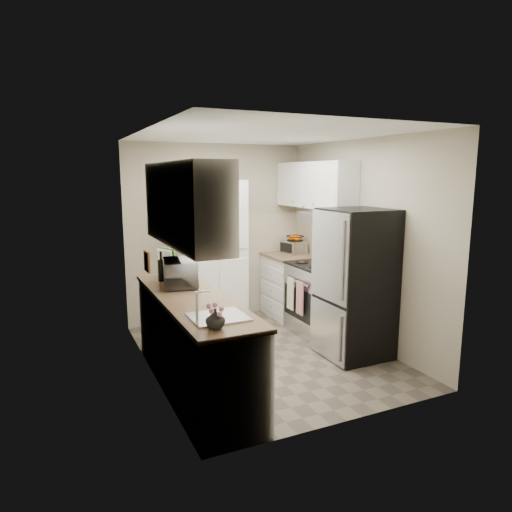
{
  "coord_description": "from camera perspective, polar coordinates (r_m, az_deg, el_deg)",
  "views": [
    {
      "loc": [
        -2.21,
        -4.53,
        2.08
      ],
      "look_at": [
        -0.05,
        0.15,
        1.15
      ],
      "focal_mm": 32.0,
      "sensor_mm": 36.0,
      "label": 1
    }
  ],
  "objects": [
    {
      "name": "pantry_cabinet",
      "position": [
        6.27,
        -5.72,
        0.25
      ],
      "size": [
        0.9,
        0.55,
        2.0
      ],
      "primitive_type": "cube",
      "color": "white",
      "rests_on": "ground"
    },
    {
      "name": "countertop_left",
      "position": [
        4.43,
        -7.95,
        -5.31
      ],
      "size": [
        0.63,
        2.33,
        0.04
      ],
      "primitive_type": "cube",
      "color": "#846647",
      "rests_on": "base_cabinet_left"
    },
    {
      "name": "room_shell",
      "position": [
        5.04,
        1.1,
        5.06
      ],
      "size": [
        2.64,
        3.24,
        2.52
      ],
      "color": "#AFA68E",
      "rests_on": "ground"
    },
    {
      "name": "cutting_board",
      "position": [
        5.26,
        -10.81,
        -0.78
      ],
      "size": [
        0.13,
        0.26,
        0.34
      ],
      "primitive_type": "cube",
      "rotation": [
        0.0,
        0.0,
        0.39
      ],
      "color": "#498034",
      "rests_on": "countertop_left"
    },
    {
      "name": "wine_bottle",
      "position": [
        5.08,
        -11.76,
        -1.45
      ],
      "size": [
        0.08,
        0.08,
        0.3
      ],
      "primitive_type": "cylinder",
      "color": "black",
      "rests_on": "countertop_left"
    },
    {
      "name": "electric_range",
      "position": [
        6.07,
        7.89,
        -5.18
      ],
      "size": [
        0.71,
        0.78,
        1.13
      ],
      "color": "#B7B7BC",
      "rests_on": "ground"
    },
    {
      "name": "kitchen_mat",
      "position": [
        5.98,
        -0.96,
        -10.07
      ],
      "size": [
        0.68,
        0.89,
        0.01
      ],
      "primitive_type": "cube",
      "rotation": [
        0.0,
        0.0,
        -0.25
      ],
      "color": "tan",
      "rests_on": "ground"
    },
    {
      "name": "fruit_basket",
      "position": [
        6.77,
        4.89,
        2.4
      ],
      "size": [
        0.34,
        0.34,
        0.11
      ],
      "primitive_type": null,
      "rotation": [
        0.0,
        0.0,
        0.42
      ],
      "color": "#DE5300",
      "rests_on": "toaster_oven"
    },
    {
      "name": "microwave",
      "position": [
        4.84,
        -9.4,
        -2.1
      ],
      "size": [
        0.43,
        0.55,
        0.28
      ],
      "primitive_type": "imported",
      "rotation": [
        0.0,
        0.0,
        1.39
      ],
      "color": "#B2B3B7",
      "rests_on": "countertop_left"
    },
    {
      "name": "refrigerator",
      "position": [
        5.32,
        12.31,
        -3.37
      ],
      "size": [
        0.7,
        0.72,
        1.7
      ],
      "primitive_type": "cube",
      "color": "#B7B7BC",
      "rests_on": "ground"
    },
    {
      "name": "flower_vase",
      "position": [
        3.5,
        -5.1,
        -7.82
      ],
      "size": [
        0.16,
        0.16,
        0.16
      ],
      "primitive_type": "imported",
      "rotation": [
        0.0,
        0.0,
        0.06
      ],
      "color": "silver",
      "rests_on": "countertop_left"
    },
    {
      "name": "ground",
      "position": [
        5.45,
        1.17,
        -12.23
      ],
      "size": [
        3.2,
        3.2,
        0.0
      ],
      "primitive_type": "plane",
      "color": "#665B4C",
      "rests_on": "ground"
    },
    {
      "name": "toaster_oven",
      "position": [
        6.76,
        4.75,
        1.12
      ],
      "size": [
        0.32,
        0.37,
        0.19
      ],
      "primitive_type": "cube",
      "rotation": [
        0.0,
        0.0,
        0.2
      ],
      "color": "#A5A6AA",
      "rests_on": "countertop_right"
    },
    {
      "name": "base_cabinet_right",
      "position": [
        6.75,
        4.33,
        -3.87
      ],
      "size": [
        0.6,
        0.8,
        0.88
      ],
      "primitive_type": "cube",
      "color": "white",
      "rests_on": "ground"
    },
    {
      "name": "countertop_right",
      "position": [
        6.65,
        4.38,
        -0.03
      ],
      "size": [
        0.63,
        0.83,
        0.04
      ],
      "primitive_type": "cube",
      "color": "#846647",
      "rests_on": "base_cabinet_right"
    },
    {
      "name": "base_cabinet_left",
      "position": [
        4.58,
        -7.81,
        -10.87
      ],
      "size": [
        0.6,
        2.3,
        0.88
      ],
      "primitive_type": "cube",
      "color": "white",
      "rests_on": "ground"
    }
  ]
}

